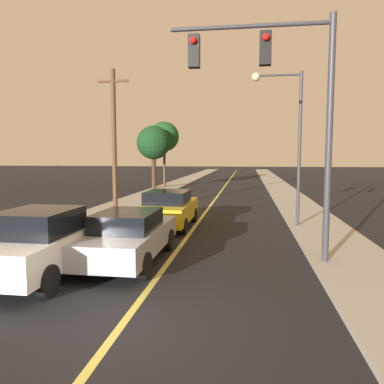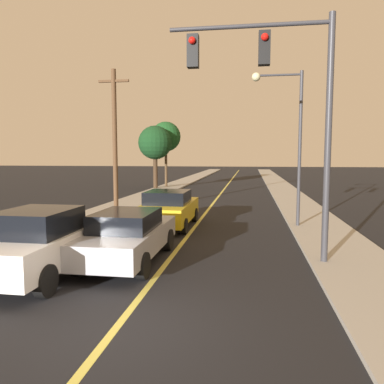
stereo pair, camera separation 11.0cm
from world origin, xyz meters
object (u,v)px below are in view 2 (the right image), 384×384
at_px(car_outer_lane_front, 41,242).
at_px(traffic_signal_mast, 278,89).
at_px(utility_pole_left, 115,139).
at_px(tree_left_near, 155,143).
at_px(car_near_lane_second, 169,208).
at_px(streetlamp_right, 287,125).
at_px(car_near_lane_front, 128,235).
at_px(tree_left_far, 166,137).

xyz_separation_m(car_outer_lane_front, traffic_signal_mast, (5.95, 2.09, 4.01)).
height_order(utility_pole_left, tree_left_near, utility_pole_left).
relative_size(car_near_lane_second, streetlamp_right, 0.71).
xyz_separation_m(streetlamp_right, tree_left_near, (-10.08, 17.07, -0.11)).
relative_size(car_near_lane_front, car_outer_lane_front, 1.07).
relative_size(tree_left_near, tree_left_far, 0.91).
height_order(car_near_lane_front, car_near_lane_second, car_near_lane_second).
height_order(car_near_lane_second, tree_left_far, tree_left_far).
bearing_deg(traffic_signal_mast, car_near_lane_front, -172.81).
height_order(car_near_lane_front, traffic_signal_mast, traffic_signal_mast).
bearing_deg(car_outer_lane_front, utility_pole_left, 99.76).
relative_size(utility_pole_left, tree_left_far, 1.18).
bearing_deg(car_near_lane_front, traffic_signal_mast, 7.19).
relative_size(traffic_signal_mast, streetlamp_right, 1.05).
bearing_deg(tree_left_far, car_near_lane_front, -79.66).
relative_size(utility_pole_left, tree_left_near, 1.30).
height_order(traffic_signal_mast, tree_left_near, traffic_signal_mast).
bearing_deg(tree_left_near, traffic_signal_mast, -67.61).
distance_m(car_near_lane_second, tree_left_near, 18.71).
xyz_separation_m(car_near_lane_front, traffic_signal_mast, (4.18, 0.53, 4.11)).
bearing_deg(tree_left_far, traffic_signal_mast, -70.42).
xyz_separation_m(car_near_lane_front, tree_left_far, (-4.60, 25.21, 4.08)).
xyz_separation_m(car_near_lane_front, tree_left_near, (-5.12, 23.10, 3.43)).
distance_m(traffic_signal_mast, tree_left_far, 26.20).
bearing_deg(traffic_signal_mast, car_outer_lane_front, -160.62).
bearing_deg(car_near_lane_second, streetlamp_right, 6.92).
bearing_deg(streetlamp_right, utility_pole_left, 163.98).
bearing_deg(streetlamp_right, traffic_signal_mast, -98.05).
xyz_separation_m(car_near_lane_front, utility_pole_left, (-3.49, 8.46, 3.17)).
xyz_separation_m(car_near_lane_second, tree_left_far, (-4.60, 19.78, 4.06)).
height_order(car_outer_lane_front, traffic_signal_mast, traffic_signal_mast).
height_order(traffic_signal_mast, tree_left_far, traffic_signal_mast).
xyz_separation_m(traffic_signal_mast, tree_left_near, (-9.30, 22.57, -0.68)).
distance_m(car_near_lane_second, streetlamp_right, 6.11).
distance_m(car_near_lane_front, streetlamp_right, 8.58).
height_order(streetlamp_right, tree_left_near, streetlamp_right).
relative_size(car_near_lane_front, tree_left_far, 0.76).
xyz_separation_m(car_outer_lane_front, utility_pole_left, (-1.72, 10.02, 3.07)).
bearing_deg(car_near_lane_front, streetlamp_right, 50.59).
distance_m(tree_left_near, tree_left_far, 2.27).
bearing_deg(car_near_lane_front, tree_left_near, 102.50).
bearing_deg(traffic_signal_mast, streetlamp_right, 81.95).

